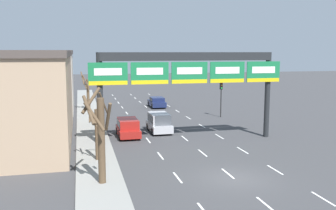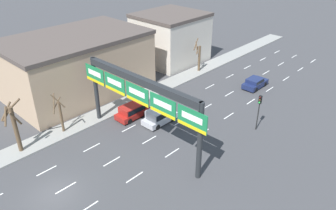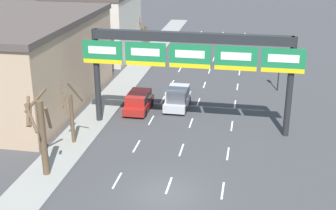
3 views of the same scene
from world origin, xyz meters
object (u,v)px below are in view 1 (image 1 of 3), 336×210
(tree_bare_closest, at_px, (100,133))
(suv_red, at_px, (128,127))
(car_navy, at_px, (157,102))
(tree_bare_third, at_px, (87,92))
(traffic_light_near_gantry, at_px, (221,92))
(tree_bare_second, at_px, (97,129))
(sign_gantry, at_px, (189,71))
(suv_silver, at_px, (159,122))

(tree_bare_closest, bearing_deg, suv_red, 75.45)
(car_navy, xyz_separation_m, tree_bare_third, (-9.43, -0.86, 1.74))
(traffic_light_near_gantry, xyz_separation_m, tree_bare_second, (-15.10, -15.01, -0.64))
(sign_gantry, xyz_separation_m, tree_bare_closest, (-7.97, -9.15, -2.92))
(suv_red, distance_m, tree_bare_closest, 12.74)
(suv_red, bearing_deg, tree_bare_second, -112.92)
(tree_bare_closest, relative_size, tree_bare_third, 1.11)
(traffic_light_near_gantry, height_order, tree_bare_second, tree_bare_second)
(sign_gantry, xyz_separation_m, car_navy, (1.43, 20.17, -5.26))
(sign_gantry, distance_m, tree_bare_closest, 12.48)
(car_navy, bearing_deg, tree_bare_closest, -107.78)
(suv_red, distance_m, tree_bare_second, 8.13)
(tree_bare_second, height_order, tree_bare_third, tree_bare_third)
(sign_gantry, distance_m, traffic_light_near_gantry, 13.17)
(car_navy, distance_m, traffic_light_near_gantry, 11.35)
(sign_gantry, bearing_deg, suv_silver, 110.81)
(tree_bare_second, bearing_deg, traffic_light_near_gantry, 44.84)
(tree_bare_second, relative_size, tree_bare_third, 0.98)
(tree_bare_closest, xyz_separation_m, tree_bare_third, (-0.03, 28.45, -0.60))
(sign_gantry, xyz_separation_m, suv_red, (-4.82, 3.00, -5.10))
(tree_bare_closest, distance_m, tree_bare_second, 4.83)
(car_navy, xyz_separation_m, suv_silver, (-3.07, -15.85, 0.25))
(suv_silver, distance_m, traffic_light_near_gantry, 11.02)
(suv_silver, bearing_deg, tree_bare_second, -125.91)
(tree_bare_third, bearing_deg, sign_gantry, -67.48)
(sign_gantry, xyz_separation_m, suv_silver, (-1.64, 4.32, -5.02))
(car_navy, xyz_separation_m, suv_red, (-6.25, -17.17, 0.16))
(car_navy, height_order, traffic_light_near_gantry, traffic_light_near_gantry)
(car_navy, relative_size, tree_bare_closest, 0.75)
(tree_bare_closest, height_order, tree_bare_third, tree_bare_closest)
(tree_bare_third, bearing_deg, suv_silver, -67.00)
(suv_silver, relative_size, traffic_light_near_gantry, 0.98)
(suv_red, relative_size, traffic_light_near_gantry, 0.98)
(suv_red, distance_m, traffic_light_near_gantry, 14.37)
(suv_red, relative_size, tree_bare_third, 0.83)
(sign_gantry, relative_size, tree_bare_closest, 3.03)
(sign_gantry, height_order, tree_bare_closest, sign_gantry)
(suv_red, xyz_separation_m, tree_bare_third, (-3.18, 16.31, 1.58))
(traffic_light_near_gantry, bearing_deg, suv_red, -147.46)
(car_navy, relative_size, tree_bare_second, 0.85)
(suv_silver, distance_m, tree_bare_second, 10.82)
(traffic_light_near_gantry, height_order, tree_bare_closest, tree_bare_closest)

